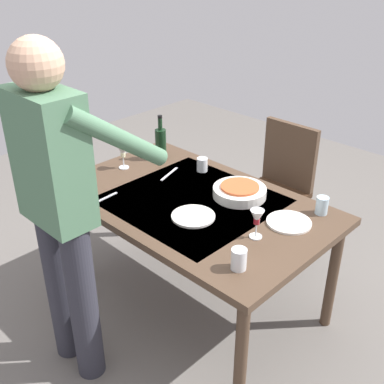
# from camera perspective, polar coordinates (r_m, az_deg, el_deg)

# --- Properties ---
(ground_plane) EXTENTS (6.00, 6.00, 0.00)m
(ground_plane) POSITION_cam_1_polar(r_m,az_deg,el_deg) (3.06, -0.00, -12.80)
(ground_plane) COLOR #66605B
(dining_table) EXTENTS (1.54, 0.95, 0.72)m
(dining_table) POSITION_cam_1_polar(r_m,az_deg,el_deg) (2.68, -0.00, -2.24)
(dining_table) COLOR #4C3828
(dining_table) RESTS_ON ground_plane
(chair_near) EXTENTS (0.40, 0.40, 0.91)m
(chair_near) POSITION_cam_1_polar(r_m,az_deg,el_deg) (3.33, 10.41, 1.29)
(chair_near) COLOR #352114
(chair_near) RESTS_ON ground_plane
(person_server) EXTENTS (0.42, 0.61, 1.69)m
(person_server) POSITION_cam_1_polar(r_m,az_deg,el_deg) (2.21, -15.41, -1.14)
(person_server) COLOR #2D2D38
(person_server) RESTS_ON ground_plane
(wine_bottle) EXTENTS (0.07, 0.07, 0.30)m
(wine_bottle) POSITION_cam_1_polar(r_m,az_deg,el_deg) (3.12, -3.76, 5.89)
(wine_bottle) COLOR black
(wine_bottle) RESTS_ON dining_table
(wine_glass_left) EXTENTS (0.07, 0.07, 0.15)m
(wine_glass_left) POSITION_cam_1_polar(r_m,az_deg,el_deg) (2.30, 7.76, -3.18)
(wine_glass_left) COLOR white
(wine_glass_left) RESTS_ON dining_table
(wine_glass_right) EXTENTS (0.07, 0.07, 0.15)m
(wine_glass_right) POSITION_cam_1_polar(r_m,az_deg,el_deg) (3.01, -8.32, 4.66)
(wine_glass_right) COLOR white
(wine_glass_right) RESTS_ON dining_table
(water_cup_near_left) EXTENTS (0.07, 0.07, 0.10)m
(water_cup_near_left) POSITION_cam_1_polar(r_m,az_deg,el_deg) (2.11, 5.62, -7.98)
(water_cup_near_left) COLOR silver
(water_cup_near_left) RESTS_ON dining_table
(water_cup_near_right) EXTENTS (0.07, 0.07, 0.09)m
(water_cup_near_right) POSITION_cam_1_polar(r_m,az_deg,el_deg) (2.97, 1.22, 3.29)
(water_cup_near_right) COLOR silver
(water_cup_near_right) RESTS_ON dining_table
(water_cup_far_left) EXTENTS (0.07, 0.07, 0.10)m
(water_cup_far_left) POSITION_cam_1_polar(r_m,az_deg,el_deg) (2.59, 15.27, -1.56)
(water_cup_far_left) COLOR silver
(water_cup_far_left) RESTS_ON dining_table
(serving_bowl_pasta) EXTENTS (0.30, 0.30, 0.07)m
(serving_bowl_pasta) POSITION_cam_1_polar(r_m,az_deg,el_deg) (2.68, 5.71, 0.10)
(serving_bowl_pasta) COLOR white
(serving_bowl_pasta) RESTS_ON dining_table
(dinner_plate_near) EXTENTS (0.23, 0.23, 0.01)m
(dinner_plate_near) POSITION_cam_1_polar(r_m,az_deg,el_deg) (2.49, 0.15, -2.91)
(dinner_plate_near) COLOR white
(dinner_plate_near) RESTS_ON dining_table
(dinner_plate_far) EXTENTS (0.23, 0.23, 0.01)m
(dinner_plate_far) POSITION_cam_1_polar(r_m,az_deg,el_deg) (2.48, 11.50, -3.57)
(dinner_plate_far) COLOR white
(dinner_plate_far) RESTS_ON dining_table
(table_knife) EXTENTS (0.07, 0.19, 0.00)m
(table_knife) POSITION_cam_1_polar(r_m,az_deg,el_deg) (2.94, -2.75, 2.17)
(table_knife) COLOR silver
(table_knife) RESTS_ON dining_table
(table_fork) EXTENTS (0.03, 0.18, 0.00)m
(table_fork) POSITION_cam_1_polar(r_m,az_deg,el_deg) (2.70, -10.41, -0.75)
(table_fork) COLOR silver
(table_fork) RESTS_ON dining_table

